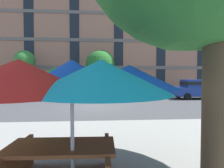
{
  "coord_description": "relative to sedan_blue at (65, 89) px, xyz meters",
  "views": [
    {
      "loc": [
        0.37,
        -11.73,
        1.9
      ],
      "look_at": [
        1.41,
        3.2,
        1.4
      ],
      "focal_mm": 27.84,
      "sensor_mm": 36.0,
      "label": 1
    }
  ],
  "objects": [
    {
      "name": "patio_umbrella",
      "position": [
        2.59,
        -12.7,
        0.98
      ],
      "size": [
        3.36,
        3.12,
        2.19
      ],
      "color": "silver",
      "rests_on": "ground"
    },
    {
      "name": "sedan_white",
      "position": [
        6.13,
        0.0,
        0.0
      ],
      "size": [
        4.4,
        1.98,
        1.78
      ],
      "color": "silver",
      "rests_on": "ground"
    },
    {
      "name": "ground_plane",
      "position": [
        2.66,
        -3.7,
        -0.95
      ],
      "size": [
        120.0,
        120.0,
        0.0
      ],
      "primitive_type": "plane",
      "color": "#424244"
    },
    {
      "name": "apartment_building",
      "position": [
        2.66,
        11.29,
        8.65
      ],
      "size": [
        41.43,
        12.08,
        19.2
      ],
      "color": "#A87056",
      "rests_on": "ground"
    },
    {
      "name": "sedan_blue",
      "position": [
        0.0,
        0.0,
        0.0
      ],
      "size": [
        4.4,
        1.98,
        1.78
      ],
      "color": "navy",
      "rests_on": "ground"
    },
    {
      "name": "sidewalk_far",
      "position": [
        2.66,
        3.1,
        -0.89
      ],
      "size": [
        56.0,
        3.6,
        0.12
      ],
      "primitive_type": "cube",
      "color": "gray",
      "rests_on": "ground"
    },
    {
      "name": "street_tree_middle",
      "position": [
        3.0,
        3.1,
        2.41
      ],
      "size": [
        3.06,
        3.26,
        4.89
      ],
      "color": "brown",
      "rests_on": "ground"
    },
    {
      "name": "picnic_table",
      "position": [
        2.37,
        -12.48,
        -0.46
      ],
      "size": [
        1.83,
        1.56,
        0.77
      ],
      "color": "brown",
      "rests_on": "ground"
    },
    {
      "name": "street_tree_left",
      "position": [
        -4.87,
        3.16,
        2.46
      ],
      "size": [
        2.21,
        2.36,
        4.8
      ],
      "color": "brown",
      "rests_on": "ground"
    },
    {
      "name": "sedan_blue_midblock",
      "position": [
        11.94,
        0.0,
        0.0
      ],
      "size": [
        4.4,
        1.98,
        1.78
      ],
      "color": "navy",
      "rests_on": "ground"
    }
  ]
}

